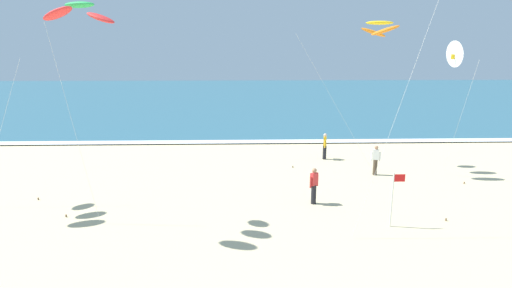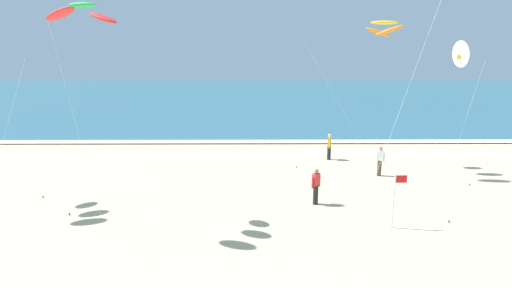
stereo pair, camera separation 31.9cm
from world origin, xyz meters
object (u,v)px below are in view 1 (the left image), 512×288
Objects in this scene: bystander_white_top at (376,160)px; bystander_yellow_top at (325,146)px; kite_arc_golden_distant at (379,29)px; kite_delta_ivory_low at (456,54)px; bystander_red_top at (314,186)px; kite_arc_emerald_mid at (80,13)px; lifeguard_flag at (394,194)px.

bystander_white_top and bystander_yellow_top have the same top height.
kite_arc_golden_distant is at bearing -42.36° from bystander_yellow_top.
kite_delta_ivory_low reaches higher than bystander_red_top.
bystander_red_top is 1.00× the size of bystander_yellow_top.
kite_arc_golden_distant reaches higher than bystander_white_top.
kite_arc_golden_distant is 7.33m from bystander_yellow_top.
bystander_red_top is (-4.07, -5.23, -6.71)m from kite_arc_golden_distant.
kite_arc_golden_distant reaches higher than kite_delta_ivory_low.
kite_arc_emerald_mid is 5.05× the size of bystander_white_top.
lifeguard_flag is at bearing -102.46° from bystander_white_top.
kite_arc_emerald_mid is at bearing -150.71° from kite_arc_golden_distant.
bystander_white_top is 5.61m from bystander_red_top.
bystander_red_top is 0.76× the size of lifeguard_flag.
lifeguard_flag is (0.64, -9.59, 0.45)m from bystander_yellow_top.
kite_arc_emerald_mid is 5.05× the size of bystander_yellow_top.
bystander_white_top and bystander_red_top have the same top height.
lifeguard_flag is at bearing -86.17° from bystander_yellow_top.
bystander_white_top is at bearing -178.94° from kite_delta_ivory_low.
bystander_white_top is at bearing -95.79° from kite_arc_golden_distant.
lifeguard_flag is at bearing -43.10° from bystander_red_top.
kite_arc_emerald_mid is 15.37m from bystander_yellow_top.
kite_delta_ivory_low is 4.36× the size of bystander_white_top.
kite_delta_ivory_low is 6.57m from bystander_white_top.
lifeguard_flag is (2.54, -2.38, 0.45)m from bystander_red_top.
kite_delta_ivory_low is at bearing -18.16° from kite_arc_golden_distant.
kite_arc_golden_distant is at bearing 161.84° from kite_delta_ivory_low.
kite_arc_emerald_mid is at bearing 177.06° from lifeguard_flag.
bystander_white_top is at bearing 25.03° from kite_arc_emerald_mid.
lifeguard_flag is at bearing -101.39° from kite_arc_golden_distant.
kite_arc_emerald_mid is 17.22m from kite_delta_ivory_low.
bystander_yellow_top is (10.37, 9.02, -6.87)m from kite_arc_emerald_mid.
kite_arc_golden_distant reaches higher than bystander_red_top.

